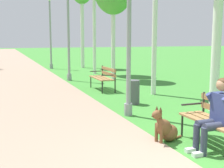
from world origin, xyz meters
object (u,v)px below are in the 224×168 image
at_px(lamp_post_far, 50,32).
at_px(lamp_post_mid, 68,35).
at_px(lamp_post_near, 129,14).
at_px(park_bench_near, 220,118).
at_px(dog_brown, 166,129).
at_px(litter_bin, 133,92).
at_px(park_bench_mid, 104,76).
at_px(person_seated_on_near_bench, 217,112).

bearing_deg(lamp_post_far, lamp_post_mid, -91.20).
bearing_deg(lamp_post_near, lamp_post_far, 89.41).
height_order(park_bench_near, dog_brown, park_bench_near).
bearing_deg(lamp_post_far, litter_bin, -87.30).
bearing_deg(dog_brown, park_bench_mid, 82.21).
bearing_deg(person_seated_on_near_bench, lamp_post_far, 91.08).
relative_size(park_bench_mid, litter_bin, 2.14).
xyz_separation_m(park_bench_mid, lamp_post_far, (-0.52, 8.73, 1.80)).
height_order(park_bench_mid, dog_brown, park_bench_mid).
xyz_separation_m(park_bench_mid, lamp_post_near, (-0.65, -3.76, 1.96)).
relative_size(dog_brown, lamp_post_far, 0.18).
height_order(lamp_post_far, litter_bin, lamp_post_far).
bearing_deg(lamp_post_mid, litter_bin, -83.27).
height_order(dog_brown, lamp_post_mid, lamp_post_mid).
xyz_separation_m(person_seated_on_near_bench, litter_bin, (0.25, 3.90, -0.33)).
distance_m(park_bench_mid, person_seated_on_near_bench, 6.50).
bearing_deg(dog_brown, litter_bin, 75.84).
bearing_deg(lamp_post_mid, lamp_post_far, 88.80).
distance_m(park_bench_mid, lamp_post_far, 8.93).
bearing_deg(lamp_post_near, person_seated_on_near_bench, -81.33).
height_order(lamp_post_mid, lamp_post_far, lamp_post_far).
relative_size(lamp_post_near, litter_bin, 6.83).
distance_m(park_bench_mid, lamp_post_mid, 3.39).
bearing_deg(person_seated_on_near_bench, dog_brown, 129.64).
xyz_separation_m(lamp_post_far, litter_bin, (0.53, -11.33, -1.96)).
bearing_deg(park_bench_mid, lamp_post_mid, 102.17).
bearing_deg(dog_brown, person_seated_on_near_bench, -50.36).
bearing_deg(lamp_post_near, dog_brown, -94.11).
xyz_separation_m(lamp_post_near, lamp_post_mid, (0.01, 6.73, -0.44)).
xyz_separation_m(dog_brown, lamp_post_far, (0.28, 14.54, 2.06)).
height_order(dog_brown, litter_bin, dog_brown).
height_order(park_bench_mid, lamp_post_far, lamp_post_far).
bearing_deg(park_bench_mid, person_seated_on_near_bench, -92.04).
height_order(park_bench_near, park_bench_mid, same).
xyz_separation_m(park_bench_mid, litter_bin, (0.02, -2.60, -0.16)).
height_order(lamp_post_near, litter_bin, lamp_post_near).
xyz_separation_m(park_bench_near, person_seated_on_near_bench, (-0.21, -0.17, 0.17)).
bearing_deg(park_bench_near, dog_brown, 146.44).
bearing_deg(lamp_post_mid, lamp_post_near, -90.07).
xyz_separation_m(park_bench_near, lamp_post_mid, (-0.62, 9.29, 1.51)).
height_order(park_bench_near, litter_bin, park_bench_near).
xyz_separation_m(park_bench_near, litter_bin, (0.04, 3.73, -0.16)).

